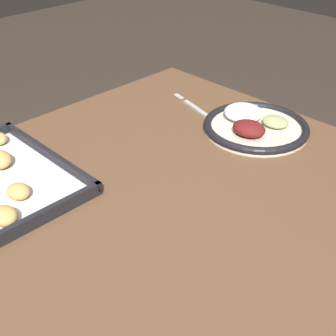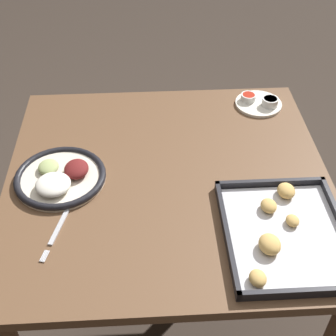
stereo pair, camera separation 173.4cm
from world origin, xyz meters
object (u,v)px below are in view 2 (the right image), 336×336
fork (60,225)px  baking_tray (283,232)px  dinner_plate (60,178)px  saucer_plate (259,102)px

fork → baking_tray: size_ratio=0.58×
dinner_plate → baking_tray: bearing=68.2°
dinner_plate → fork: bearing=5.9°
fork → saucer_plate: bearing=144.3°
saucer_plate → baking_tray: bearing=-5.9°
fork → baking_tray: (0.06, 0.57, 0.01)m
fork → saucer_plate: (-0.52, 0.63, 0.01)m
saucer_plate → baking_tray: (0.58, -0.06, -0.00)m
fork → saucer_plate: saucer_plate is taller
fork → baking_tray: bearing=98.3°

